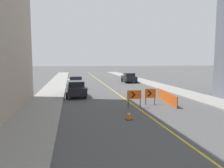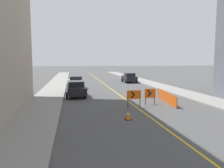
{
  "view_description": "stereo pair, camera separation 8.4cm",
  "coord_description": "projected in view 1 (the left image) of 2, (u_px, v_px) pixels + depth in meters",
  "views": [
    {
      "loc": [
        -4.96,
        5.69,
        3.63
      ],
      "look_at": [
        -0.49,
        29.68,
        1.0
      ],
      "focal_mm": 35.0,
      "sensor_mm": 36.0,
      "label": 1
    },
    {
      "loc": [
        -4.88,
        5.67,
        3.63
      ],
      "look_at": [
        -0.49,
        29.68,
        1.0
      ],
      "focal_mm": 35.0,
      "sensor_mm": 36.0,
      "label": 2
    }
  ],
  "objects": [
    {
      "name": "safety_mesh_fence",
      "position": [
        167.0,
        97.0,
        19.07
      ],
      "size": [
        0.74,
        5.31,
        0.9
      ],
      "rotation": [
        0.0,
        0.0,
        1.44
      ],
      "color": "#EF560C",
      "rests_on": "ground_plane"
    },
    {
      "name": "parked_car_curb_near",
      "position": [
        76.0,
        89.0,
        22.01
      ],
      "size": [
        2.04,
        4.4,
        1.59
      ],
      "rotation": [
        0.0,
        0.0,
        0.06
      ],
      "color": "black",
      "rests_on": "ground_plane"
    },
    {
      "name": "sidewalk_right",
      "position": [
        155.0,
        85.0,
        32.15
      ],
      "size": [
        2.91,
        71.85,
        0.14
      ],
      "color": "gray",
      "rests_on": "ground_plane"
    },
    {
      "name": "arrow_barricade_primary",
      "position": [
        134.0,
        95.0,
        16.6
      ],
      "size": [
        1.12,
        0.12,
        1.38
      ],
      "rotation": [
        0.0,
        0.0,
        0.05
      ],
      "color": "#EF560C",
      "rests_on": "ground_plane"
    },
    {
      "name": "parked_car_curb_far",
      "position": [
        129.0,
        78.0,
        36.39
      ],
      "size": [
        1.95,
        4.34,
        1.59
      ],
      "rotation": [
        0.0,
        0.0,
        -0.02
      ],
      "color": "black",
      "rests_on": "ground_plane"
    },
    {
      "name": "parked_car_curb_mid",
      "position": [
        75.0,
        82.0,
        28.77
      ],
      "size": [
        2.02,
        4.39,
        1.59
      ],
      "rotation": [
        0.0,
        0.0,
        0.05
      ],
      "color": "silver",
      "rests_on": "ground_plane"
    },
    {
      "name": "sidewalk_left",
      "position": [
        55.0,
        87.0,
        29.53
      ],
      "size": [
        2.91,
        71.85,
        0.14
      ],
      "color": "gray",
      "rests_on": "ground_plane"
    },
    {
      "name": "arrow_barricade_secondary",
      "position": [
        150.0,
        94.0,
        17.91
      ],
      "size": [
        0.91,
        0.13,
        1.33
      ],
      "rotation": [
        0.0,
        0.0,
        -0.08
      ],
      "color": "#EF560C",
      "rests_on": "ground_plane"
    },
    {
      "name": "lane_stripe",
      "position": [
        107.0,
        86.0,
        30.85
      ],
      "size": [
        0.12,
        71.85,
        0.01
      ],
      "color": "gold",
      "rests_on": "ground_plane"
    },
    {
      "name": "traffic_cone_third",
      "position": [
        129.0,
        115.0,
        13.46
      ],
      "size": [
        0.41,
        0.41,
        0.57
      ],
      "color": "black",
      "rests_on": "ground_plane"
    }
  ]
}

